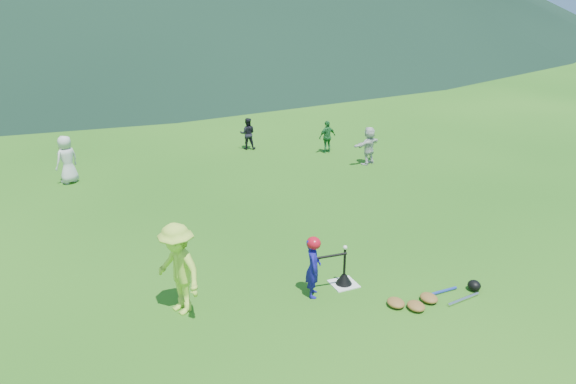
# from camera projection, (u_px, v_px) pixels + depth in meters

# --- Properties ---
(ground) EXTENTS (120.00, 120.00, 0.00)m
(ground) POSITION_uv_depth(u_px,v_px,m) (344.00, 284.00, 10.07)
(ground) COLOR #1B5112
(ground) RESTS_ON ground
(home_plate) EXTENTS (0.45, 0.45, 0.02)m
(home_plate) POSITION_uv_depth(u_px,v_px,m) (344.00, 284.00, 10.07)
(home_plate) COLOR silver
(home_plate) RESTS_ON ground
(baseball) EXTENTS (0.08, 0.08, 0.08)m
(baseball) POSITION_uv_depth(u_px,v_px,m) (345.00, 247.00, 9.81)
(baseball) COLOR white
(baseball) RESTS_ON batting_tee
(batter_child) EXTENTS (0.40, 0.47, 1.08)m
(batter_child) POSITION_uv_depth(u_px,v_px,m) (313.00, 267.00, 9.54)
(batter_child) COLOR navy
(batter_child) RESTS_ON ground
(adult_coach) EXTENTS (0.91, 1.15, 1.56)m
(adult_coach) POSITION_uv_depth(u_px,v_px,m) (178.00, 269.00, 8.99)
(adult_coach) COLOR #B7E142
(adult_coach) RESTS_ON ground
(fielder_a) EXTENTS (0.75, 0.68, 1.29)m
(fielder_a) POSITION_uv_depth(u_px,v_px,m) (67.00, 160.00, 14.85)
(fielder_a) COLOR silver
(fielder_a) RESTS_ON ground
(fielder_b) EXTENTS (0.60, 0.53, 1.01)m
(fielder_b) POSITION_uv_depth(u_px,v_px,m) (248.00, 134.00, 17.84)
(fielder_b) COLOR black
(fielder_b) RESTS_ON ground
(fielder_c) EXTENTS (0.63, 0.33, 1.02)m
(fielder_c) POSITION_uv_depth(u_px,v_px,m) (327.00, 137.00, 17.48)
(fielder_c) COLOR #206D30
(fielder_c) RESTS_ON ground
(fielder_d) EXTENTS (1.09, 0.67, 1.12)m
(fielder_d) POSITION_uv_depth(u_px,v_px,m) (369.00, 146.00, 16.38)
(fielder_d) COLOR silver
(fielder_d) RESTS_ON ground
(batting_tee) EXTENTS (0.30, 0.30, 0.68)m
(batting_tee) POSITION_uv_depth(u_px,v_px,m) (344.00, 278.00, 10.03)
(batting_tee) COLOR black
(batting_tee) RESTS_ON home_plate
(batter_gear) EXTENTS (0.73, 0.26, 0.44)m
(batter_gear) POSITION_uv_depth(u_px,v_px,m) (315.00, 244.00, 9.40)
(batter_gear) COLOR #B00B1E
(batter_gear) RESTS_ON ground
(equipment_pile) EXTENTS (1.80, 0.56, 0.19)m
(equipment_pile) POSITION_uv_depth(u_px,v_px,m) (430.00, 298.00, 9.51)
(equipment_pile) COLOR olive
(equipment_pile) RESTS_ON ground
(outfield_fence) EXTENTS (70.07, 0.08, 1.33)m
(outfield_fence) POSITION_uv_depth(u_px,v_px,m) (119.00, 56.00, 33.78)
(outfield_fence) COLOR gray
(outfield_fence) RESTS_ON ground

